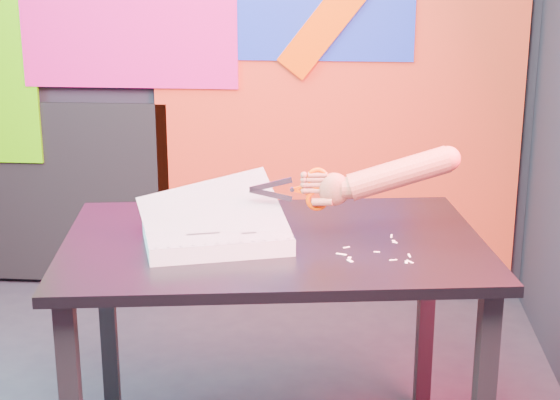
{
  "coord_description": "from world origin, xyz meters",
  "views": [
    {
      "loc": [
        0.72,
        -2.23,
        1.53
      ],
      "look_at": [
        0.53,
        0.02,
        0.87
      ],
      "focal_mm": 55.0,
      "sensor_mm": 36.0,
      "label": 1
    }
  ],
  "objects": [
    {
      "name": "room",
      "position": [
        0.0,
        0.0,
        1.35
      ],
      "size": [
        3.01,
        3.01,
        2.71
      ],
      "color": "#25242D",
      "rests_on": "ground"
    },
    {
      "name": "backdrop",
      "position": [
        0.06,
        1.46,
        0.96
      ],
      "size": [
        2.88,
        0.05,
        2.08
      ],
      "color": "red",
      "rests_on": "ground"
    },
    {
      "name": "work_table",
      "position": [
        0.51,
        0.04,
        0.66
      ],
      "size": [
        1.27,
        0.94,
        0.75
      ],
      "rotation": [
        0.0,
        0.0,
        0.14
      ],
      "color": "#262626",
      "rests_on": "ground"
    },
    {
      "name": "printout_stack",
      "position": [
        0.36,
        -0.02,
        0.78
      ],
      "size": [
        0.46,
        0.38,
        0.2
      ],
      "rotation": [
        0.0,
        0.0,
        0.3
      ],
      "color": "white",
      "rests_on": "work_table"
    },
    {
      "name": "scissors",
      "position": [
        0.62,
        0.04,
        0.9
      ],
      "size": [
        0.22,
        0.03,
        0.12
      ],
      "rotation": [
        0.0,
        0.0,
        0.1
      ],
      "color": "#B8B8C1",
      "rests_on": "printout_stack"
    },
    {
      "name": "hand_forearm",
      "position": [
        0.82,
        0.06,
        0.94
      ],
      "size": [
        0.42,
        0.11,
        0.17
      ],
      "rotation": [
        0.0,
        0.0,
        0.1
      ],
      "color": "#9C5D50",
      "rests_on": "work_table"
    },
    {
      "name": "paper_clippings",
      "position": [
        0.8,
        -0.05,
        0.75
      ],
      "size": [
        0.2,
        0.24,
        0.0
      ],
      "color": "white",
      "rests_on": "work_table"
    }
  ]
}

